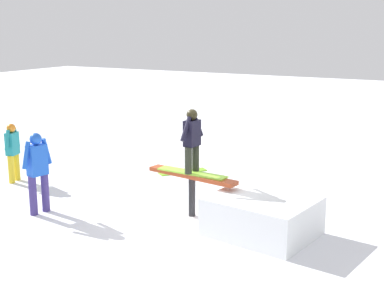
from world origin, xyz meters
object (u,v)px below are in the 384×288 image
(rail_feature, at_px, (192,181))
(bystander_teal, at_px, (13,149))
(bystander_blue, at_px, (38,169))
(loose_snowboard_lime, at_px, (183,172))
(main_rider_on_rail, at_px, (192,143))

(rail_feature, relative_size, bystander_teal, 1.42)
(bystander_blue, xyz_separation_m, bystander_teal, (2.18, -1.37, -0.13))
(rail_feature, bearing_deg, bystander_blue, 34.50)
(bystander_blue, distance_m, bystander_teal, 2.57)
(loose_snowboard_lime, bearing_deg, rail_feature, -110.45)
(bystander_teal, height_order, loose_snowboard_lime, bystander_teal)
(main_rider_on_rail, bearing_deg, bystander_teal, 4.01)
(rail_feature, bearing_deg, bystander_teal, 8.62)
(rail_feature, height_order, bystander_teal, bystander_teal)
(rail_feature, xyz_separation_m, bystander_teal, (4.98, -0.02, 0.08))
(main_rider_on_rail, height_order, loose_snowboard_lime, main_rider_on_rail)
(main_rider_on_rail, distance_m, bystander_blue, 3.16)
(main_rider_on_rail, xyz_separation_m, loose_snowboard_lime, (1.78, -2.75, -1.50))
(main_rider_on_rail, relative_size, loose_snowboard_lime, 1.18)
(bystander_teal, bearing_deg, main_rider_on_rail, 72.97)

